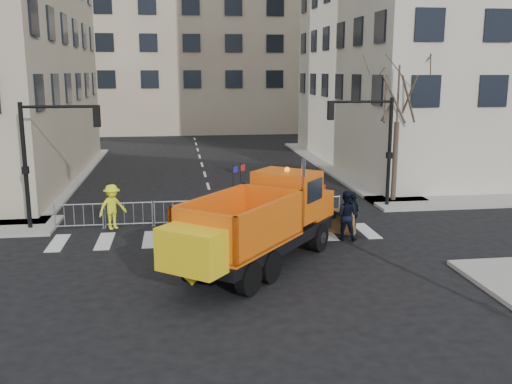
{
  "coord_description": "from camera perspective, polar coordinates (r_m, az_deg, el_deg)",
  "views": [
    {
      "loc": [
        -1.74,
        -16.87,
        6.63
      ],
      "look_at": [
        0.96,
        2.5,
        2.47
      ],
      "focal_mm": 40.0,
      "sensor_mm": 36.0,
      "label": 1
    }
  ],
  "objects": [
    {
      "name": "crowd_barriers",
      "position": [
        25.24,
        -5.45,
        -1.98
      ],
      "size": [
        12.6,
        0.6,
        1.1
      ],
      "primitive_type": null,
      "color": "#9EA0A5",
      "rests_on": "ground"
    },
    {
      "name": "cop_c",
      "position": [
        23.92,
        9.68,
        -2.11
      ],
      "size": [
        0.97,
        1.05,
        1.73
      ],
      "primitive_type": "imported",
      "rotation": [
        0.0,
        0.0,
        4.02
      ],
      "color": "black",
      "rests_on": "ground"
    },
    {
      "name": "street_tree",
      "position": [
        29.62,
        13.87,
        6.09
      ],
      "size": [
        3.0,
        3.0,
        7.5
      ],
      "primitive_type": null,
      "color": "#382B21",
      "rests_on": "ground"
    },
    {
      "name": "sidewalk_back",
      "position": [
        26.26,
        -3.88,
        -2.47
      ],
      "size": [
        64.0,
        5.0,
        0.15
      ],
      "primitive_type": "cube",
      "color": "gray",
      "rests_on": "ground"
    },
    {
      "name": "plow_truck",
      "position": [
        19.32,
        0.23,
        -2.97
      ],
      "size": [
        7.88,
        8.97,
        3.68
      ],
      "rotation": [
        0.0,
        0.0,
        0.9
      ],
      "color": "black",
      "rests_on": "ground"
    },
    {
      "name": "building_far",
      "position": [
        69.1,
        -6.74,
        16.39
      ],
      "size": [
        30.0,
        18.0,
        24.0
      ],
      "primitive_type": "cube",
      "color": "tan",
      "rests_on": "ground"
    },
    {
      "name": "traffic_light_left",
      "position": [
        25.47,
        -22.07,
        2.25
      ],
      "size": [
        0.18,
        0.18,
        5.4
      ],
      "primitive_type": "cylinder",
      "color": "black",
      "rests_on": "ground"
    },
    {
      "name": "cop_a",
      "position": [
        23.97,
        5.11,
        -1.86
      ],
      "size": [
        0.78,
        0.7,
        1.8
      ],
      "primitive_type": "imported",
      "rotation": [
        0.0,
        0.0,
        3.65
      ],
      "color": "black",
      "rests_on": "ground"
    },
    {
      "name": "cop_b",
      "position": [
        22.95,
        8.95,
        -2.33
      ],
      "size": [
        1.18,
        1.06,
        2.0
      ],
      "primitive_type": "imported",
      "rotation": [
        0.0,
        0.0,
        2.77
      ],
      "color": "black",
      "rests_on": "ground"
    },
    {
      "name": "worker",
      "position": [
        24.47,
        -14.18,
        -1.44
      ],
      "size": [
        1.4,
        1.24,
        1.88
      ],
      "primitive_type": "imported",
      "rotation": [
        0.0,
        0.0,
        0.57
      ],
      "color": "#F2F71D",
      "rests_on": "sidewalk_back"
    },
    {
      "name": "newspaper_box",
      "position": [
        27.84,
        6.33,
        -0.36
      ],
      "size": [
        0.57,
        0.54,
        1.1
      ],
      "primitive_type": "cube",
      "rotation": [
        0.0,
        0.0,
        0.38
      ],
      "color": "#B7240E",
      "rests_on": "sidewalk_back"
    },
    {
      "name": "ground",
      "position": [
        18.21,
        -1.93,
        -9.34
      ],
      "size": [
        120.0,
        120.0,
        0.0
      ],
      "primitive_type": "plane",
      "color": "black",
      "rests_on": "ground"
    },
    {
      "name": "traffic_light_right",
      "position": [
        28.56,
        13.19,
        3.79
      ],
      "size": [
        0.18,
        0.18,
        5.4
      ],
      "primitive_type": "cylinder",
      "color": "black",
      "rests_on": "ground"
    }
  ]
}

